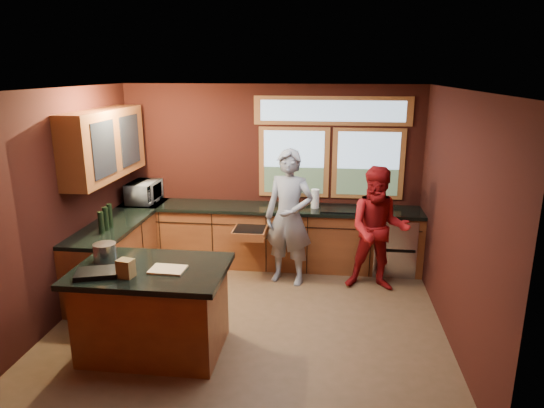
% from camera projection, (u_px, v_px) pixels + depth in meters
% --- Properties ---
extents(floor, '(4.50, 4.50, 0.00)m').
position_uv_depth(floor, '(251.00, 318.00, 5.84)').
color(floor, brown).
rests_on(floor, ground).
extents(room_shell, '(4.52, 4.02, 2.71)m').
position_uv_depth(room_shell, '(204.00, 166.00, 5.74)').
color(room_shell, black).
rests_on(room_shell, ground).
extents(back_counter, '(4.50, 0.64, 0.93)m').
position_uv_depth(back_counter, '(282.00, 236.00, 7.32)').
color(back_counter, brown).
rests_on(back_counter, floor).
extents(left_counter, '(0.64, 2.30, 0.93)m').
position_uv_depth(left_counter, '(123.00, 250.00, 6.75)').
color(left_counter, brown).
rests_on(left_counter, floor).
extents(island, '(1.55, 1.05, 0.95)m').
position_uv_depth(island, '(153.00, 309.00, 5.07)').
color(island, brown).
rests_on(island, floor).
extents(person_grey, '(0.79, 0.62, 1.89)m').
position_uv_depth(person_grey, '(289.00, 218.00, 6.62)').
color(person_grey, slate).
rests_on(person_grey, floor).
extents(person_red, '(0.86, 0.69, 1.69)m').
position_uv_depth(person_red, '(378.00, 230.00, 6.43)').
color(person_red, maroon).
rests_on(person_red, floor).
extents(microwave, '(0.41, 0.59, 0.32)m').
position_uv_depth(microwave, '(144.00, 192.00, 7.40)').
color(microwave, '#999999').
rests_on(microwave, left_counter).
extents(potted_plant, '(0.35, 0.30, 0.38)m').
position_uv_depth(potted_plant, '(291.00, 194.00, 7.18)').
color(potted_plant, '#999999').
rests_on(potted_plant, back_counter).
extents(paper_towel, '(0.12, 0.12, 0.28)m').
position_uv_depth(paper_towel, '(315.00, 199.00, 7.10)').
color(paper_towel, white).
rests_on(paper_towel, back_counter).
extents(cutting_board, '(0.36, 0.27, 0.02)m').
position_uv_depth(cutting_board, '(168.00, 269.00, 4.87)').
color(cutting_board, tan).
rests_on(cutting_board, island).
extents(stock_pot, '(0.24, 0.24, 0.18)m').
position_uv_depth(stock_pot, '(105.00, 252.00, 5.13)').
color(stock_pot, silver).
rests_on(stock_pot, island).
extents(paper_bag, '(0.17, 0.15, 0.18)m').
position_uv_depth(paper_bag, '(126.00, 268.00, 4.70)').
color(paper_bag, brown).
rests_on(paper_bag, island).
extents(black_tray, '(0.47, 0.39, 0.05)m').
position_uv_depth(black_tray, '(97.00, 273.00, 4.75)').
color(black_tray, black).
rests_on(black_tray, island).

